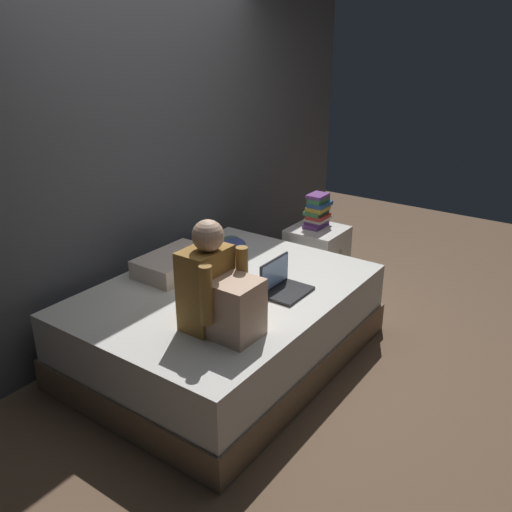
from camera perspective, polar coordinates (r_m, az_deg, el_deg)
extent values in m
plane|color=brown|center=(3.93, 2.18, -10.49)|extent=(8.00, 8.00, 0.00)
cube|color=#4C4F54|center=(4.14, -11.82, 11.09)|extent=(5.60, 0.10, 2.70)
cube|color=#7A6047|center=(3.88, -3.19, -9.07)|extent=(2.00, 1.50, 0.22)
cube|color=silver|center=(3.75, -3.28, -5.56)|extent=(1.96, 1.46, 0.32)
cube|color=beige|center=(4.77, 6.32, -0.39)|extent=(0.44, 0.44, 0.58)
sphere|color=gray|center=(4.63, 8.75, 0.45)|extent=(0.04, 0.04, 0.04)
cube|color=olive|center=(3.13, -5.26, -3.35)|extent=(0.30, 0.20, 0.48)
sphere|color=tan|center=(2.98, -5.04, 2.13)|extent=(0.18, 0.18, 0.18)
cube|color=tan|center=(3.04, -2.03, -5.59)|extent=(0.26, 0.24, 0.34)
cylinder|color=olive|center=(2.91, -5.23, -4.11)|extent=(0.07, 0.07, 0.34)
cylinder|color=olive|center=(3.14, -1.46, -1.97)|extent=(0.07, 0.07, 0.34)
cube|color=black|center=(3.59, 3.41, -3.81)|extent=(0.32, 0.22, 0.02)
cube|color=black|center=(3.60, 1.90, -1.78)|extent=(0.32, 0.01, 0.20)
cube|color=#8CB2EA|center=(3.59, 2.01, -1.81)|extent=(0.29, 0.00, 0.18)
cube|color=beige|center=(3.93, -8.39, -0.73)|extent=(0.56, 0.36, 0.13)
cube|color=#703D84|center=(4.70, 6.27, 3.25)|extent=(0.23, 0.14, 0.03)
cube|color=#703D84|center=(4.70, 6.36, 3.62)|extent=(0.20, 0.14, 0.02)
cube|color=beige|center=(4.70, 6.53, 3.93)|extent=(0.22, 0.15, 0.03)
cube|color=#9E2D28|center=(4.67, 6.51, 4.16)|extent=(0.20, 0.15, 0.03)
cube|color=#387042|center=(4.67, 6.30, 4.58)|extent=(0.20, 0.15, 0.03)
cube|color=gold|center=(4.66, 6.49, 4.97)|extent=(0.20, 0.14, 0.04)
cube|color=#284C84|center=(4.66, 6.68, 5.41)|extent=(0.21, 0.14, 0.03)
cube|color=#387042|center=(4.64, 6.53, 5.84)|extent=(0.19, 0.12, 0.04)
cube|color=#703D84|center=(4.64, 6.47, 6.27)|extent=(0.18, 0.14, 0.03)
ellipsoid|color=#3D4C8E|center=(4.20, -2.42, 1.01)|extent=(0.22, 0.19, 0.12)
ellipsoid|color=#4C6B56|center=(4.29, -2.70, 1.37)|extent=(0.19, 0.16, 0.10)
ellipsoid|color=#4C6B56|center=(4.25, -3.15, 1.05)|extent=(0.16, 0.14, 0.09)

